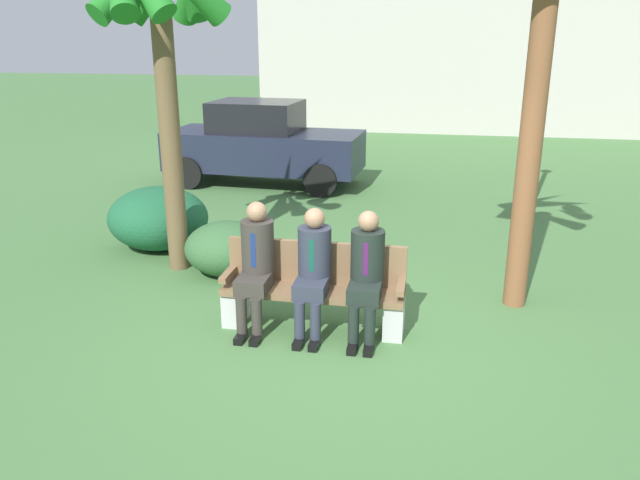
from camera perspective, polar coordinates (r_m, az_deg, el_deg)
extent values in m
plane|color=#46723E|center=(6.38, 1.81, -9.28)|extent=(80.00, 80.00, 0.00)
cube|color=brown|center=(6.48, -0.66, -4.75)|extent=(1.89, 0.44, 0.07)
cube|color=brown|center=(6.56, -0.34, -2.02)|extent=(1.89, 0.06, 0.45)
cube|color=brown|center=(6.66, -8.34, -3.06)|extent=(0.08, 0.44, 0.06)
cube|color=brown|center=(6.33, 7.43, -4.18)|extent=(0.08, 0.44, 0.06)
cube|color=silver|center=(6.78, -7.71, -5.94)|extent=(0.20, 0.37, 0.38)
cube|color=silver|center=(6.48, 6.76, -7.09)|extent=(0.20, 0.37, 0.38)
cube|color=#38332D|center=(6.42, -6.08, -3.99)|extent=(0.32, 0.38, 0.16)
cylinder|color=#38332D|center=(6.40, -7.17, -7.09)|extent=(0.11, 0.11, 0.45)
cylinder|color=#38332D|center=(6.35, -5.78, -7.22)|extent=(0.11, 0.11, 0.45)
cube|color=black|center=(6.43, -7.26, -8.84)|extent=(0.09, 0.22, 0.07)
cube|color=black|center=(6.39, -5.88, -8.99)|extent=(0.09, 0.22, 0.07)
cylinder|color=#38332D|center=(6.47, -5.71, -0.64)|extent=(0.34, 0.34, 0.56)
cube|color=navy|center=(6.32, -6.13, -0.94)|extent=(0.05, 0.01, 0.36)
sphere|color=#9E7556|center=(6.36, -5.81, 2.57)|extent=(0.21, 0.21, 0.21)
cube|color=#2D3342|center=(6.28, -0.82, -4.39)|extent=(0.32, 0.38, 0.16)
cylinder|color=#2D3342|center=(6.25, -1.88, -7.58)|extent=(0.11, 0.11, 0.45)
cylinder|color=#2D3342|center=(6.22, -0.43, -7.70)|extent=(0.11, 0.11, 0.45)
cube|color=black|center=(6.29, -1.98, -9.37)|extent=(0.09, 0.22, 0.07)
cube|color=black|center=(6.26, -0.53, -9.50)|extent=(0.09, 0.22, 0.07)
cylinder|color=#2D3342|center=(6.34, -0.49, -1.12)|extent=(0.34, 0.34, 0.53)
cube|color=#144C3D|center=(6.18, -0.79, -1.45)|extent=(0.05, 0.01, 0.34)
sphere|color=#9E7556|center=(6.23, -0.50, 1.98)|extent=(0.21, 0.21, 0.21)
cube|color=#1E2823|center=(6.20, 4.09, -4.74)|extent=(0.32, 0.38, 0.16)
cylinder|color=#1E2823|center=(6.17, 3.07, -7.98)|extent=(0.11, 0.11, 0.45)
cylinder|color=#1E2823|center=(6.15, 4.56, -8.09)|extent=(0.11, 0.11, 0.45)
cube|color=black|center=(6.20, 2.97, -9.79)|extent=(0.09, 0.22, 0.07)
cube|color=black|center=(6.19, 4.46, -9.91)|extent=(0.09, 0.22, 0.07)
cylinder|color=#1E2823|center=(6.27, 4.36, -1.43)|extent=(0.34, 0.34, 0.53)
cube|color=#4C1951|center=(6.10, 4.19, -1.77)|extent=(0.05, 0.01, 0.34)
sphere|color=#9E7556|center=(6.15, 4.44, 1.71)|extent=(0.21, 0.21, 0.21)
cylinder|color=brown|center=(7.05, 18.71, 8.70)|extent=(0.25, 0.25, 3.79)
cylinder|color=brown|center=(8.10, -13.48, 8.41)|extent=(0.26, 0.26, 3.26)
ellipsoid|color=#345E35|center=(8.07, -8.45, -0.75)|extent=(1.10, 1.01, 0.69)
ellipsoid|color=#1D5937|center=(9.22, -14.55, 1.95)|extent=(1.43, 1.31, 0.89)
cube|color=#1E2338|center=(12.86, -5.08, 8.16)|extent=(3.99, 1.79, 0.76)
cube|color=black|center=(12.80, -5.81, 11.18)|extent=(1.78, 1.46, 0.60)
cylinder|color=black|center=(13.30, 1.68, 6.90)|extent=(0.65, 0.18, 0.64)
cylinder|color=black|center=(11.82, 0.03, 5.45)|extent=(0.65, 0.18, 0.64)
cylinder|color=black|center=(14.13, -9.28, 7.35)|extent=(0.65, 0.18, 0.64)
cylinder|color=black|center=(12.74, -12.03, 6.00)|extent=(0.65, 0.18, 0.64)
cylinder|color=black|center=(11.12, 19.35, 10.61)|extent=(0.10, 0.10, 3.31)
sphere|color=white|center=(11.06, 20.37, 19.73)|extent=(0.24, 0.24, 0.24)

